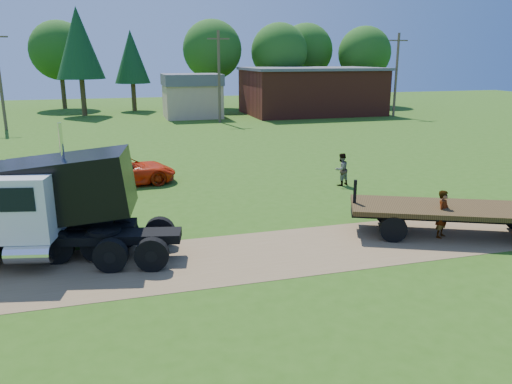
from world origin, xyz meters
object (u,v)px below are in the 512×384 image
object	(u,v)px
white_semi_tractor	(30,217)
black_dump_truck	(21,199)
orange_pickup	(127,171)
spectator_a	(443,214)
flatbed_trailer	(458,213)

from	to	relation	value
white_semi_tractor	black_dump_truck	size ratio (longest dim) A/B	0.92
white_semi_tractor	orange_pickup	size ratio (longest dim) A/B	1.50
spectator_a	white_semi_tractor	bearing A→B (deg)	138.83
flatbed_trailer	spectator_a	bearing A→B (deg)	-155.77
black_dump_truck	white_semi_tractor	bearing A→B (deg)	-59.76
white_semi_tractor	flatbed_trailer	size ratio (longest dim) A/B	0.93
white_semi_tractor	black_dump_truck	bearing A→B (deg)	123.54
white_semi_tractor	spectator_a	world-z (taller)	white_semi_tractor
orange_pickup	flatbed_trailer	xyz separation A→B (m)	(11.66, -11.45, 0.16)
orange_pickup	spectator_a	xyz separation A→B (m)	(10.98, -11.45, 0.19)
black_dump_truck	flatbed_trailer	size ratio (longest dim) A/B	1.01
flatbed_trailer	black_dump_truck	bearing A→B (deg)	-165.31
white_semi_tractor	spectator_a	bearing A→B (deg)	5.21
white_semi_tractor	spectator_a	size ratio (longest dim) A/B	4.23
flatbed_trailer	spectator_a	distance (m)	0.68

